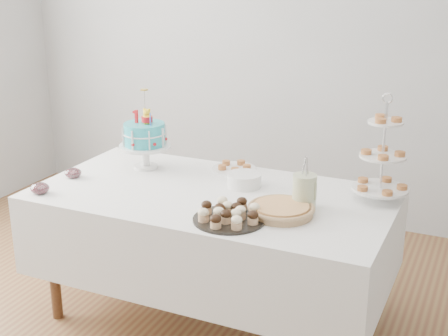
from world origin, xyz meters
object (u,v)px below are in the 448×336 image
at_px(pie, 281,209).
at_px(utensil_pitcher, 304,190).
at_px(tiered_stand, 383,157).
at_px(jam_bowl_a, 40,188).
at_px(plate_stack, 244,180).
at_px(table, 213,231).
at_px(cupcake_tray, 229,213).
at_px(pastry_plate, 234,167).
at_px(birthday_cake, 145,147).
at_px(jam_bowl_b, 73,173).

bearing_deg(pie, utensil_pitcher, 60.85).
height_order(tiered_stand, jam_bowl_a, tiered_stand).
relative_size(tiered_stand, plate_stack, 2.97).
relative_size(tiered_stand, utensil_pitcher, 2.10).
distance_m(table, cupcake_tray, 0.47).
bearing_deg(pie, plate_stack, 137.19).
relative_size(cupcake_tray, pie, 1.06).
distance_m(plate_stack, jam_bowl_a, 1.11).
bearing_deg(cupcake_tray, jam_bowl_a, -175.44).
bearing_deg(pie, pastry_plate, 132.22).
xyz_separation_m(plate_stack, utensil_pitcher, (0.40, -0.17, 0.06)).
height_order(pastry_plate, jam_bowl_a, jam_bowl_a).
xyz_separation_m(birthday_cake, plate_stack, (0.66, -0.05, -0.09)).
bearing_deg(pastry_plate, pie, -47.78).
xyz_separation_m(cupcake_tray, tiered_stand, (0.60, 0.58, 0.20)).
relative_size(pastry_plate, utensil_pitcher, 0.98).
distance_m(tiered_stand, plate_stack, 0.76).
height_order(tiered_stand, utensil_pitcher, tiered_stand).
distance_m(tiered_stand, pastry_plate, 0.92).
xyz_separation_m(table, birthday_cake, (-0.55, 0.21, 0.36)).
bearing_deg(pastry_plate, cupcake_tray, -68.15).
xyz_separation_m(cupcake_tray, plate_stack, (-0.12, 0.47, -0.00)).
bearing_deg(birthday_cake, utensil_pitcher, -10.19).
bearing_deg(birthday_cake, pastry_plate, 21.74).
distance_m(tiered_stand, jam_bowl_a, 1.82).
distance_m(cupcake_tray, pie, 0.27).
distance_m(pastry_plate, jam_bowl_b, 0.94).
relative_size(tiered_stand, jam_bowl_a, 5.67).
bearing_deg(birthday_cake, jam_bowl_a, -114.30).
distance_m(table, pastry_plate, 0.47).
distance_m(tiered_stand, utensil_pitcher, 0.45).
distance_m(table, jam_bowl_b, 0.88).
xyz_separation_m(plate_stack, jam_bowl_b, (-0.96, -0.27, -0.01)).
xyz_separation_m(pastry_plate, jam_bowl_a, (-0.79, -0.79, 0.01)).
distance_m(cupcake_tray, utensil_pitcher, 0.42).
relative_size(birthday_cake, plate_stack, 2.48).
relative_size(table, jam_bowl_b, 20.17).
relative_size(cupcake_tray, tiered_stand, 0.62).
bearing_deg(pie, jam_bowl_a, -168.70).
distance_m(plate_stack, utensil_pitcher, 0.44).
distance_m(pie, plate_stack, 0.44).
bearing_deg(tiered_stand, table, -162.25).
height_order(pie, pastry_plate, pie).
xyz_separation_m(table, jam_bowl_a, (-0.84, -0.39, 0.26)).
bearing_deg(utensil_pitcher, tiered_stand, 52.18).
height_order(pastry_plate, utensil_pitcher, utensil_pitcher).
height_order(pastry_plate, jam_bowl_b, jam_bowl_b).
xyz_separation_m(pie, pastry_plate, (-0.49, 0.54, -0.01)).
xyz_separation_m(pie, jam_bowl_a, (-1.28, -0.26, -0.00)).
xyz_separation_m(tiered_stand, utensil_pitcher, (-0.32, -0.27, -0.14)).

